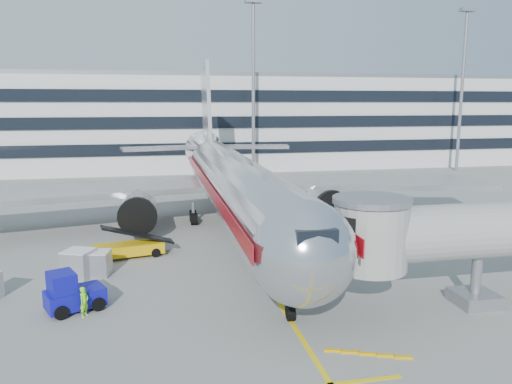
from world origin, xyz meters
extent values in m
plane|color=gray|center=(0.00, 0.00, 0.00)|extent=(180.00, 180.00, 0.00)
cube|color=yellow|center=(0.00, 10.00, 0.01)|extent=(0.25, 70.00, 0.01)
cylinder|color=silver|center=(0.00, 8.00, 4.20)|extent=(5.00, 36.00, 5.00)
sphere|color=silver|center=(0.00, -10.00, 4.20)|extent=(5.00, 5.00, 5.00)
cone|color=silver|center=(0.00, 31.00, 4.80)|extent=(5.00, 10.00, 5.00)
cube|color=black|center=(0.00, -11.50, 5.33)|extent=(1.80, 1.20, 0.90)
cube|color=#B7B7BC|center=(13.00, 13.50, 3.40)|extent=(24.95, 12.07, 0.50)
cube|color=#B7B7BC|center=(-13.00, 13.50, 3.40)|extent=(24.95, 12.07, 0.50)
cylinder|color=#99999E|center=(8.00, 10.00, 2.20)|extent=(3.00, 4.20, 3.00)
cylinder|color=#99999E|center=(-8.00, 10.00, 2.20)|extent=(3.00, 4.20, 3.00)
cylinder|color=black|center=(8.00, 8.00, 2.20)|extent=(3.10, 0.50, 3.10)
cylinder|color=black|center=(-8.00, 8.00, 2.20)|extent=(3.10, 0.50, 3.10)
cube|color=#B7B7BC|center=(0.00, 31.50, 9.20)|extent=(0.45, 9.39, 13.72)
cube|color=#B7B7BC|center=(5.50, 32.00, 5.40)|extent=(10.41, 4.94, 0.35)
cube|color=#B7B7BC|center=(-5.50, 32.00, 5.40)|extent=(10.41, 4.94, 0.35)
cylinder|color=gray|center=(0.00, -8.00, 0.90)|extent=(0.24, 0.24, 1.80)
cylinder|color=black|center=(0.00, -8.00, 0.45)|extent=(0.35, 0.90, 0.90)
cylinder|color=gray|center=(3.20, 14.00, 1.00)|extent=(0.30, 0.30, 2.00)
cylinder|color=gray|center=(-3.20, 14.00, 1.00)|extent=(0.30, 0.30, 2.00)
cube|color=#9F0B13|center=(2.52, 8.00, 4.50)|extent=(0.06, 38.00, 0.90)
cube|color=#9F0B13|center=(-2.52, 8.00, 4.50)|extent=(0.06, 38.00, 0.90)
cylinder|color=#A8A8A3|center=(10.50, -8.00, 4.20)|extent=(13.00, 3.00, 3.00)
cylinder|color=#A8A8A3|center=(4.20, -8.00, 4.20)|extent=(3.80, 3.80, 3.40)
cylinder|color=gray|center=(4.20, -8.00, 6.10)|extent=(4.00, 4.00, 0.30)
cube|color=black|center=(2.90, -8.00, 4.20)|extent=(1.40, 2.60, 2.60)
cylinder|color=gray|center=(10.50, -8.00, 1.60)|extent=(0.56, 0.56, 3.20)
cube|color=gray|center=(10.50, -8.00, 0.35)|extent=(2.20, 2.20, 0.70)
cylinder|color=black|center=(9.60, -8.00, 0.35)|extent=(0.35, 0.70, 0.70)
cylinder|color=black|center=(11.40, -8.00, 0.35)|extent=(0.35, 0.70, 0.70)
cube|color=silver|center=(0.00, 58.00, 7.50)|extent=(150.00, 24.00, 15.00)
cube|color=black|center=(0.00, 45.90, 4.00)|extent=(150.00, 0.30, 1.80)
cube|color=black|center=(0.00, 45.90, 8.00)|extent=(150.00, 0.30, 1.80)
cube|color=black|center=(0.00, 45.90, 12.00)|extent=(150.00, 0.30, 1.80)
cube|color=gray|center=(0.00, 58.00, 15.30)|extent=(150.00, 24.00, 0.60)
cylinder|color=gray|center=(8.00, 42.00, 12.50)|extent=(0.50, 0.50, 25.00)
cube|color=gray|center=(8.00, 42.00, 25.20)|extent=(2.40, 1.20, 0.50)
cylinder|color=gray|center=(42.00, 42.00, 12.50)|extent=(0.50, 0.50, 25.00)
cube|color=gray|center=(42.00, 42.00, 25.20)|extent=(2.40, 1.20, 0.50)
cube|color=#D6A209|center=(-8.55, 4.68, 0.60)|extent=(5.07, 2.66, 0.77)
cube|color=black|center=(-8.55, 4.68, 1.59)|extent=(5.20, 2.16, 1.68)
cylinder|color=black|center=(-10.42, 5.09, 0.33)|extent=(0.70, 0.43, 0.66)
cylinder|color=black|center=(-10.12, 3.59, 0.33)|extent=(0.70, 0.43, 0.66)
cylinder|color=black|center=(-6.97, 5.77, 0.33)|extent=(0.70, 0.43, 0.66)
cylinder|color=black|center=(-6.68, 4.27, 0.33)|extent=(0.70, 0.43, 0.66)
cube|color=#0D0D95|center=(-10.94, -4.40, 0.68)|extent=(3.38, 2.74, 0.95)
cube|color=#0D0D95|center=(-11.51, -4.66, 1.63)|extent=(1.80, 1.96, 1.16)
cube|color=black|center=(-11.51, -4.66, 2.00)|extent=(1.62, 1.72, 0.11)
cylinder|color=black|center=(-12.13, -4.06, 0.37)|extent=(0.80, 0.59, 0.74)
cylinder|color=black|center=(-11.48, -5.51, 0.37)|extent=(0.80, 0.59, 0.74)
cylinder|color=black|center=(-10.39, -3.29, 0.37)|extent=(0.80, 0.59, 0.74)
cylinder|color=black|center=(-9.75, -4.73, 0.37)|extent=(0.80, 0.59, 0.74)
cube|color=#ACAEB3|center=(-11.47, 0.84, 0.87)|extent=(2.23, 2.23, 1.74)
cube|color=white|center=(-11.47, 0.84, 1.77)|extent=(2.23, 2.23, 0.07)
cube|color=#ACAEB3|center=(-10.33, 1.03, 0.77)|extent=(1.75, 1.75, 1.54)
cube|color=white|center=(-10.33, 1.03, 1.56)|extent=(1.75, 1.75, 0.06)
imported|color=#86FF1A|center=(-10.35, -5.37, 0.80)|extent=(0.62, 0.70, 1.60)
camera|label=1|loc=(-6.49, -31.06, 10.96)|focal=35.00mm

